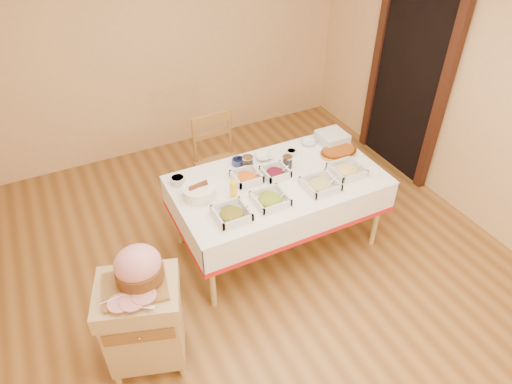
{
  "coord_description": "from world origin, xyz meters",
  "views": [
    {
      "loc": [
        -1.3,
        -2.46,
        3.1
      ],
      "look_at": [
        0.03,
        0.2,
        0.78
      ],
      "focal_mm": 32.0,
      "sensor_mm": 36.0,
      "label": 1
    }
  ],
  "objects_px": {
    "dining_table": "(278,194)",
    "plate_stack": "(332,138)",
    "ham_on_board": "(138,269)",
    "bread_basket": "(199,192)",
    "preserve_jar_right": "(287,163)",
    "preserve_jar_left": "(248,164)",
    "butcher_cart": "(143,320)",
    "brass_platter": "(339,152)",
    "dining_chair": "(220,164)",
    "mustard_bottle": "(233,189)"
  },
  "relations": [
    {
      "from": "ham_on_board",
      "to": "preserve_jar_left",
      "type": "bearing_deg",
      "value": 35.94
    },
    {
      "from": "dining_table",
      "to": "bread_basket",
      "type": "distance_m",
      "value": 0.74
    },
    {
      "from": "ham_on_board",
      "to": "brass_platter",
      "type": "distance_m",
      "value": 2.2
    },
    {
      "from": "dining_chair",
      "to": "preserve_jar_left",
      "type": "bearing_deg",
      "value": -83.44
    },
    {
      "from": "preserve_jar_left",
      "to": "brass_platter",
      "type": "xyz_separation_m",
      "value": [
        0.87,
        -0.16,
        -0.04
      ]
    },
    {
      "from": "bread_basket",
      "to": "preserve_jar_left",
      "type": "bearing_deg",
      "value": 18.34
    },
    {
      "from": "preserve_jar_right",
      "to": "brass_platter",
      "type": "height_order",
      "value": "preserve_jar_right"
    },
    {
      "from": "mustard_bottle",
      "to": "bread_basket",
      "type": "distance_m",
      "value": 0.29
    },
    {
      "from": "preserve_jar_right",
      "to": "plate_stack",
      "type": "bearing_deg",
      "value": 15.77
    },
    {
      "from": "butcher_cart",
      "to": "dining_chair",
      "type": "bearing_deg",
      "value": 50.26
    },
    {
      "from": "dining_table",
      "to": "preserve_jar_right",
      "type": "relative_size",
      "value": 15.67
    },
    {
      "from": "ham_on_board",
      "to": "mustard_bottle",
      "type": "relative_size",
      "value": 2.26
    },
    {
      "from": "brass_platter",
      "to": "plate_stack",
      "type": "bearing_deg",
      "value": 74.4
    },
    {
      "from": "bread_basket",
      "to": "preserve_jar_right",
      "type": "bearing_deg",
      "value": 2.72
    },
    {
      "from": "dining_table",
      "to": "brass_platter",
      "type": "xyz_separation_m",
      "value": [
        0.7,
        0.1,
        0.18
      ]
    },
    {
      "from": "butcher_cart",
      "to": "ham_on_board",
      "type": "xyz_separation_m",
      "value": [
        0.04,
        0.03,
        0.46
      ]
    },
    {
      "from": "ham_on_board",
      "to": "bread_basket",
      "type": "distance_m",
      "value": 0.98
    },
    {
      "from": "ham_on_board",
      "to": "bread_basket",
      "type": "bearing_deg",
      "value": 45.84
    },
    {
      "from": "dining_chair",
      "to": "dining_table",
      "type": "bearing_deg",
      "value": -73.67
    },
    {
      "from": "bread_basket",
      "to": "brass_platter",
      "type": "bearing_deg",
      "value": 0.64
    },
    {
      "from": "bread_basket",
      "to": "plate_stack",
      "type": "bearing_deg",
      "value": 8.15
    },
    {
      "from": "dining_table",
      "to": "preserve_jar_left",
      "type": "height_order",
      "value": "preserve_jar_left"
    },
    {
      "from": "butcher_cart",
      "to": "bread_basket",
      "type": "height_order",
      "value": "bread_basket"
    },
    {
      "from": "dining_table",
      "to": "ham_on_board",
      "type": "bearing_deg",
      "value": -155.84
    },
    {
      "from": "mustard_bottle",
      "to": "ham_on_board",
      "type": "bearing_deg",
      "value": -148.59
    },
    {
      "from": "ham_on_board",
      "to": "butcher_cart",
      "type": "bearing_deg",
      "value": -141.94
    },
    {
      "from": "dining_chair",
      "to": "ham_on_board",
      "type": "distance_m",
      "value": 1.86
    },
    {
      "from": "plate_stack",
      "to": "preserve_jar_right",
      "type": "bearing_deg",
      "value": -164.23
    },
    {
      "from": "bread_basket",
      "to": "brass_platter",
      "type": "height_order",
      "value": "bread_basket"
    },
    {
      "from": "mustard_bottle",
      "to": "plate_stack",
      "type": "relative_size",
      "value": 0.75
    },
    {
      "from": "ham_on_board",
      "to": "plate_stack",
      "type": "relative_size",
      "value": 1.71
    },
    {
      "from": "preserve_jar_left",
      "to": "brass_platter",
      "type": "distance_m",
      "value": 0.88
    },
    {
      "from": "butcher_cart",
      "to": "bread_basket",
      "type": "bearing_deg",
      "value": 45.42
    },
    {
      "from": "preserve_jar_left",
      "to": "preserve_jar_right",
      "type": "height_order",
      "value": "preserve_jar_left"
    },
    {
      "from": "ham_on_board",
      "to": "brass_platter",
      "type": "height_order",
      "value": "ham_on_board"
    },
    {
      "from": "bread_basket",
      "to": "plate_stack",
      "type": "xyz_separation_m",
      "value": [
        1.45,
        0.21,
        0.0
      ]
    },
    {
      "from": "preserve_jar_left",
      "to": "mustard_bottle",
      "type": "height_order",
      "value": "mustard_bottle"
    },
    {
      "from": "butcher_cart",
      "to": "dining_chair",
      "type": "xyz_separation_m",
      "value": [
        1.2,
        1.44,
        0.07
      ]
    },
    {
      "from": "bread_basket",
      "to": "brass_platter",
      "type": "distance_m",
      "value": 1.4
    },
    {
      "from": "butcher_cart",
      "to": "preserve_jar_left",
      "type": "bearing_deg",
      "value": 36.01
    },
    {
      "from": "plate_stack",
      "to": "bread_basket",
      "type": "bearing_deg",
      "value": -171.85
    },
    {
      "from": "ham_on_board",
      "to": "plate_stack",
      "type": "bearing_deg",
      "value": 23.14
    },
    {
      "from": "dining_table",
      "to": "dining_chair",
      "type": "height_order",
      "value": "dining_chair"
    },
    {
      "from": "preserve_jar_left",
      "to": "preserve_jar_right",
      "type": "relative_size",
      "value": 1.12
    },
    {
      "from": "dining_table",
      "to": "butcher_cart",
      "type": "distance_m",
      "value": 1.58
    },
    {
      "from": "preserve_jar_right",
      "to": "plate_stack",
      "type": "relative_size",
      "value": 0.45
    },
    {
      "from": "preserve_jar_right",
      "to": "butcher_cart",
      "type": "bearing_deg",
      "value": -153.83
    },
    {
      "from": "dining_chair",
      "to": "ham_on_board",
      "type": "xyz_separation_m",
      "value": [
        -1.15,
        -1.4,
        0.39
      ]
    },
    {
      "from": "preserve_jar_left",
      "to": "brass_platter",
      "type": "height_order",
      "value": "preserve_jar_left"
    },
    {
      "from": "dining_table",
      "to": "plate_stack",
      "type": "height_order",
      "value": "plate_stack"
    }
  ]
}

